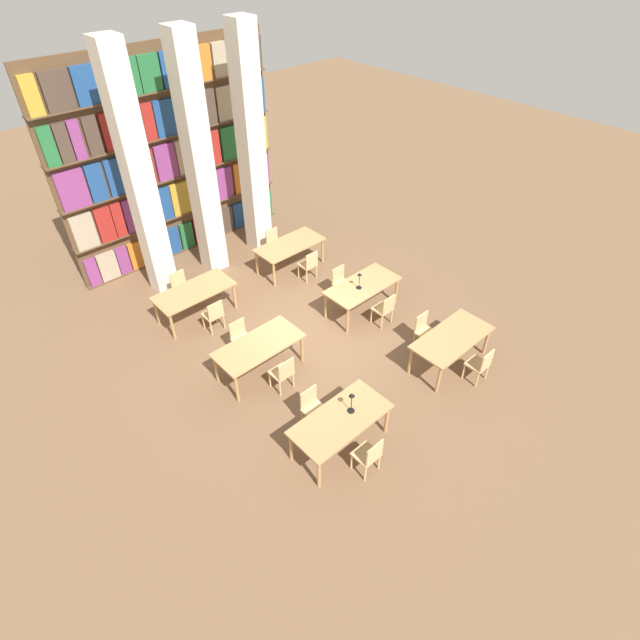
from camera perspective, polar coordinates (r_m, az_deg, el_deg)
name	(u,v)px	position (r m, az deg, el deg)	size (l,w,h in m)	color
ground_plane	(313,337)	(11.83, -0.85, -2.01)	(40.00, 40.00, 0.00)	brown
bookshelf_bank	(173,160)	(14.47, -16.41, 17.13)	(6.27, 0.35, 5.50)	brown
pillar_left	(140,182)	(12.57, -19.93, 14.60)	(0.56, 0.56, 6.00)	silver
pillar_center	(199,164)	(13.19, -13.66, 16.99)	(0.56, 0.56, 6.00)	silver
pillar_right	(251,147)	(13.96, -7.88, 18.97)	(0.56, 0.56, 6.00)	silver
reading_table_0	(341,422)	(9.23, 2.37, -11.52)	(1.90, 0.91, 0.78)	tan
chair_0	(369,455)	(9.11, 5.60, -15.12)	(0.42, 0.40, 0.86)	tan
chair_1	(313,407)	(9.74, -0.84, -9.91)	(0.42, 0.40, 0.86)	tan
desk_lamp_0	(352,399)	(9.04, 3.63, -9.04)	(0.14, 0.14, 0.47)	black
reading_table_1	(452,340)	(11.11, 14.82, -2.20)	(1.90, 0.91, 0.78)	tan
chair_2	(480,364)	(11.05, 17.84, -4.83)	(0.42, 0.40, 0.86)	tan
chair_3	(424,330)	(11.57, 11.85, -1.14)	(0.42, 0.40, 0.86)	tan
reading_table_2	(259,347)	(10.64, -7.00, -3.13)	(1.90, 0.91, 0.78)	tan
chair_4	(283,373)	(10.38, -4.25, -6.02)	(0.42, 0.40, 0.86)	tan
chair_5	(241,337)	(11.28, -9.00, -1.97)	(0.42, 0.40, 0.86)	tan
reading_table_3	(362,288)	(12.26, 4.87, 3.72)	(1.90, 0.91, 0.78)	tan
chair_6	(384,309)	(12.03, 7.37, 1.30)	(0.42, 0.40, 0.86)	tan
chair_7	(341,282)	(12.81, 2.44, 4.36)	(0.42, 0.40, 0.86)	tan
desk_lamp_1	(359,278)	(11.93, 4.53, 4.82)	(0.14, 0.14, 0.44)	black
reading_table_4	(194,293)	(12.41, -14.18, 2.98)	(1.90, 0.91, 0.78)	tan
chair_8	(214,314)	(12.02, -12.05, 0.64)	(0.42, 0.40, 0.86)	tan
chair_9	(181,287)	(13.10, -15.57, 3.66)	(0.42, 0.40, 0.86)	tan
reading_table_5	(290,247)	(13.82, -3.47, 8.36)	(1.90, 0.91, 0.78)	tan
chair_10	(309,264)	(13.48, -1.27, 6.40)	(0.42, 0.40, 0.86)	tan
chair_11	(275,243)	(14.46, -5.20, 8.77)	(0.42, 0.40, 0.86)	tan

